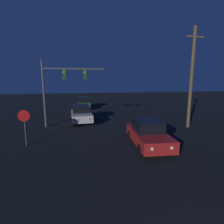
# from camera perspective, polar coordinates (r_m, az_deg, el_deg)

# --- Properties ---
(car_near) EXTENTS (2.18, 4.44, 1.69)m
(car_near) POSITION_cam_1_polar(r_m,az_deg,el_deg) (11.15, 11.70, -6.96)
(car_near) COLOR #B21E1E
(car_near) RESTS_ON ground_plane
(car_mid) EXTENTS (2.07, 4.41, 1.69)m
(car_mid) POSITION_cam_1_polar(r_m,az_deg,el_deg) (17.72, -10.06, -0.58)
(car_mid) COLOR beige
(car_mid) RESTS_ON ground_plane
(car_far) EXTENTS (1.92, 4.35, 1.69)m
(car_far) POSITION_cam_1_polar(r_m,az_deg,el_deg) (26.77, -9.34, 3.02)
(car_far) COLOR #1E4728
(car_far) RESTS_ON ground_plane
(traffic_signal_mast) EXTENTS (5.46, 0.30, 5.84)m
(traffic_signal_mast) POSITION_cam_1_polar(r_m,az_deg,el_deg) (16.19, -16.47, 9.19)
(traffic_signal_mast) COLOR #4C4C51
(traffic_signal_mast) RESTS_ON ground_plane
(stop_sign) EXTENTS (0.71, 0.07, 2.30)m
(stop_sign) POSITION_cam_1_polar(r_m,az_deg,el_deg) (12.21, -26.69, -2.67)
(stop_sign) COLOR #4C4C51
(stop_sign) RESTS_ON ground_plane
(utility_pole) EXTENTS (1.58, 0.28, 8.51)m
(utility_pole) POSITION_cam_1_polar(r_m,az_deg,el_deg) (16.67, 24.53, 10.32)
(utility_pole) COLOR brown
(utility_pole) RESTS_ON ground_plane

